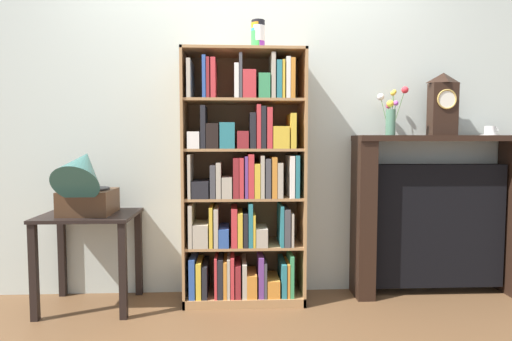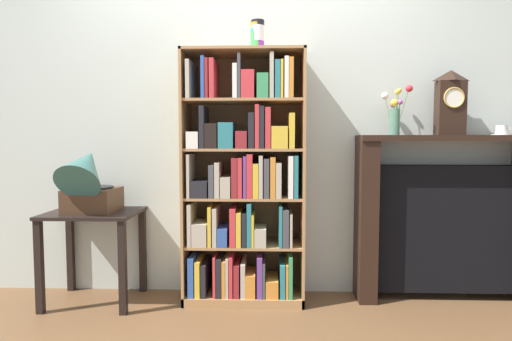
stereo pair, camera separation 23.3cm
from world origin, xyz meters
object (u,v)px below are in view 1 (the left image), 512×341
(bookshelf, at_px, (244,189))
(side_table_left, at_px, (90,235))
(fireplace_mantel, at_px, (438,217))
(gramophone, at_px, (84,182))
(mantel_clock, at_px, (443,104))
(cup_stack, at_px, (258,35))
(teacup_with_saucer, at_px, (490,131))
(flower_vase, at_px, (391,113))

(bookshelf, distance_m, side_table_left, 1.06)
(side_table_left, height_order, fireplace_mantel, fireplace_mantel)
(side_table_left, xyz_separation_m, gramophone, (-0.00, -0.07, 0.36))
(gramophone, bearing_deg, mantel_clock, 4.16)
(cup_stack, relative_size, fireplace_mantel, 0.16)
(side_table_left, xyz_separation_m, mantel_clock, (2.40, 0.11, 0.87))
(side_table_left, bearing_deg, teacup_with_saucer, 2.27)
(flower_vase, bearing_deg, fireplace_mantel, 3.21)
(side_table_left, relative_size, mantel_clock, 1.44)
(bookshelf, height_order, cup_stack, cup_stack)
(flower_vase, xyz_separation_m, teacup_with_saucer, (0.71, -0.00, -0.13))
(bookshelf, xyz_separation_m, flower_vase, (1.02, 0.05, 0.52))
(flower_vase, bearing_deg, teacup_with_saucer, -0.25)
(gramophone, relative_size, teacup_with_saucer, 4.03)
(mantel_clock, bearing_deg, fireplace_mantel, 89.33)
(side_table_left, distance_m, teacup_with_saucer, 2.84)
(mantel_clock, distance_m, flower_vase, 0.37)
(side_table_left, bearing_deg, gramophone, -90.00)
(cup_stack, height_order, gramophone, cup_stack)
(gramophone, xyz_separation_m, flower_vase, (2.04, 0.18, 0.45))
(mantel_clock, distance_m, teacup_with_saucer, 0.39)
(teacup_with_saucer, bearing_deg, bookshelf, -178.33)
(cup_stack, distance_m, mantel_clock, 1.37)
(side_table_left, height_order, teacup_with_saucer, teacup_with_saucer)
(bookshelf, xyz_separation_m, fireplace_mantel, (1.39, 0.07, -0.22))
(side_table_left, xyz_separation_m, fireplace_mantel, (2.41, 0.13, 0.08))
(gramophone, bearing_deg, cup_stack, 5.03)
(bookshelf, bearing_deg, side_table_left, -176.69)
(bookshelf, distance_m, teacup_with_saucer, 1.78)
(side_table_left, relative_size, fireplace_mantel, 0.51)
(cup_stack, bearing_deg, bookshelf, 162.91)
(bookshelf, relative_size, gramophone, 3.33)
(bookshelf, bearing_deg, gramophone, -172.90)
(cup_stack, relative_size, teacup_with_saucer, 1.50)
(cup_stack, bearing_deg, gramophone, -174.97)
(fireplace_mantel, bearing_deg, cup_stack, -175.46)
(fireplace_mantel, distance_m, mantel_clock, 0.80)
(teacup_with_saucer, bearing_deg, flower_vase, 179.75)
(bookshelf, xyz_separation_m, cup_stack, (0.09, -0.03, 1.02))
(fireplace_mantel, distance_m, teacup_with_saucer, 0.70)
(fireplace_mantel, bearing_deg, teacup_with_saucer, -3.90)
(bookshelf, distance_m, fireplace_mantel, 1.41)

